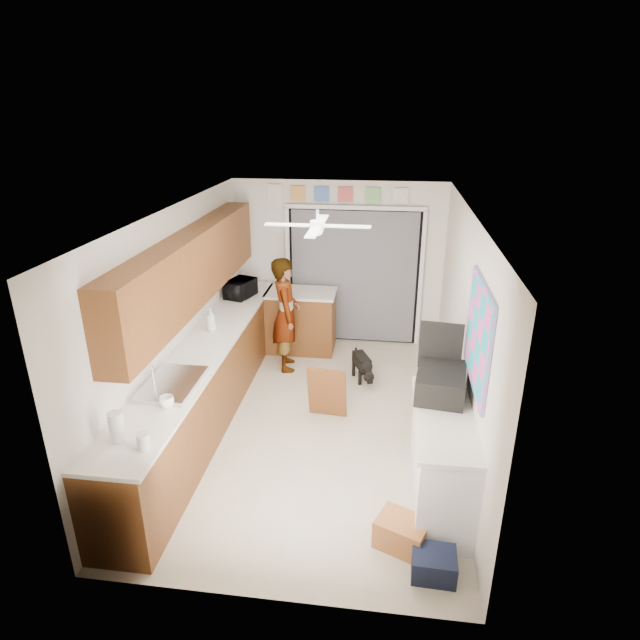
{
  "coord_description": "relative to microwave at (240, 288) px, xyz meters",
  "views": [
    {
      "loc": [
        0.77,
        -5.41,
        3.52
      ],
      "look_at": [
        0.0,
        0.4,
        1.15
      ],
      "focal_mm": 30.0,
      "sensor_mm": 36.0,
      "label": 1
    }
  ],
  "objects": [
    {
      "name": "suitcase_rim",
      "position": [
        2.64,
        -2.47,
        -0.11
      ],
      "size": [
        0.51,
        0.63,
        0.02
      ],
      "primitive_type": "cube",
      "rotation": [
        0.0,
        0.0,
        -0.13
      ],
      "color": "yellow",
      "rests_on": "suitcase"
    },
    {
      "name": "door_trim_head",
      "position": [
        1.57,
        0.79,
        1.05
      ],
      "size": [
        2.1,
        0.04,
        0.06
      ],
      "primitive_type": "cube",
      "color": "white",
      "rests_on": "wall_back"
    },
    {
      "name": "paper_towel_roll",
      "position": [
        -0.05,
        -3.59,
        0.01
      ],
      "size": [
        0.16,
        0.16,
        0.27
      ],
      "primitive_type": "cylinder",
      "rotation": [
        0.0,
        0.0,
        -0.36
      ],
      "color": "white",
      "rests_on": "left_countertop"
    },
    {
      "name": "wall_right",
      "position": [
        2.92,
        -1.65,
        0.18
      ],
      "size": [
        0.0,
        5.0,
        5.0
      ],
      "primitive_type": "plane",
      "rotation": [
        1.57,
        0.0,
        -1.57
      ],
      "color": "silver",
      "rests_on": "ground"
    },
    {
      "name": "header_frame_1",
      "position": [
        1.07,
        0.82,
        1.23
      ],
      "size": [
        0.22,
        0.02,
        0.22
      ],
      "primitive_type": "cube",
      "color": "#4A73C6",
      "rests_on": "wall_back"
    },
    {
      "name": "cardboard_box",
      "position": [
        2.32,
        -3.46,
        -0.94
      ],
      "size": [
        0.51,
        0.46,
        0.26
      ],
      "primitive_type": "cube",
      "rotation": [
        0.0,
        0.0,
        -0.4
      ],
      "color": "#AC6136",
      "rests_on": "floor"
    },
    {
      "name": "dog",
      "position": [
        1.8,
        -0.52,
        -0.86
      ],
      "size": [
        0.41,
        0.57,
        0.41
      ],
      "primitive_type": "cube",
      "rotation": [
        0.0,
        0.0,
        0.4
      ],
      "color": "black",
      "rests_on": "floor"
    },
    {
      "name": "microwave",
      "position": [
        0.0,
        0.0,
        0.0
      ],
      "size": [
        0.43,
        0.53,
        0.26
      ],
      "primitive_type": "imported",
      "rotation": [
        0.0,
        0.0,
        1.29
      ],
      "color": "black",
      "rests_on": "left_countertop"
    },
    {
      "name": "sink_basin",
      "position": [
        0.03,
        -2.65,
        -0.11
      ],
      "size": [
        0.5,
        0.76,
        0.06
      ],
      "primitive_type": "cube",
      "color": "silver",
      "rests_on": "left_countertop"
    },
    {
      "name": "door_trim_left",
      "position": [
        0.55,
        0.79,
        -0.02
      ],
      "size": [
        0.06,
        0.04,
        2.1
      ],
      "primitive_type": "cube",
      "color": "white",
      "rests_on": "wall_back"
    },
    {
      "name": "suitcase",
      "position": [
        2.64,
        -2.47,
        -0.0
      ],
      "size": [
        0.52,
        0.65,
        0.26
      ],
      "primitive_type": "cube",
      "rotation": [
        0.0,
        0.0,
        -0.13
      ],
      "color": "black",
      "rests_on": "right_counter_top"
    },
    {
      "name": "header_frame_3",
      "position": [
        1.82,
        0.82,
        1.23
      ],
      "size": [
        0.22,
        0.02,
        0.22
      ],
      "primitive_type": "cube",
      "color": "#74BE6C",
      "rests_on": "wall_back"
    },
    {
      "name": "wall_front",
      "position": [
        1.32,
        -4.15,
        0.18
      ],
      "size": [
        3.2,
        0.0,
        3.2
      ],
      "primitive_type": "plane",
      "rotation": [
        -1.57,
        0.0,
        0.0
      ],
      "color": "silver",
      "rests_on": "ground"
    },
    {
      "name": "back_opening_recess",
      "position": [
        1.57,
        0.82,
        -0.02
      ],
      "size": [
        2.0,
        0.06,
        2.1
      ],
      "primitive_type": "cube",
      "color": "black",
      "rests_on": "wall_back"
    },
    {
      "name": "peninsula_base",
      "position": [
        0.82,
        0.35,
        -0.62
      ],
      "size": [
        1.0,
        0.6,
        0.9
      ],
      "primitive_type": "cube",
      "color": "brown",
      "rests_on": "floor"
    },
    {
      "name": "suitcase_lid",
      "position": [
        2.64,
        -2.18,
        0.25
      ],
      "size": [
        0.42,
        0.08,
        0.5
      ],
      "primitive_type": "cube",
      "rotation": [
        0.0,
        0.0,
        -0.13
      ],
      "color": "black",
      "rests_on": "suitcase"
    },
    {
      "name": "wall_back",
      "position": [
        1.32,
        0.85,
        0.18
      ],
      "size": [
        3.2,
        0.0,
        3.2
      ],
      "primitive_type": "plane",
      "rotation": [
        1.57,
        0.0,
        0.0
      ],
      "color": "silver",
      "rests_on": "ground"
    },
    {
      "name": "header_frame_4",
      "position": [
        2.22,
        0.82,
        1.23
      ],
      "size": [
        0.22,
        0.02,
        0.22
      ],
      "primitive_type": "cube",
      "color": "silver",
      "rests_on": "wall_back"
    },
    {
      "name": "faucet",
      "position": [
        -0.16,
        -2.65,
        -0.02
      ],
      "size": [
        0.03,
        0.03,
        0.22
      ],
      "primitive_type": "cylinder",
      "color": "silver",
      "rests_on": "left_countertop"
    },
    {
      "name": "cup",
      "position": [
        0.14,
        -3.03,
        -0.08
      ],
      "size": [
        0.17,
        0.17,
        0.11
      ],
      "primitive_type": "imported",
      "rotation": [
        0.0,
        0.0,
        -0.36
      ],
      "color": "white",
      "rests_on": "left_countertop"
    },
    {
      "name": "jar_a",
      "position": [
        0.21,
        -3.67,
        -0.06
      ],
      "size": [
        0.1,
        0.1,
        0.14
      ],
      "primitive_type": "cylinder",
      "rotation": [
        0.0,
        0.0,
        0.04
      ],
      "color": "silver",
      "rests_on": "left_countertop"
    },
    {
      "name": "navy_crate",
      "position": [
        2.57,
        -3.74,
        -0.96
      ],
      "size": [
        0.36,
        0.3,
        0.21
      ],
      "primitive_type": "cube",
      "rotation": [
        0.0,
        0.0,
        -0.03
      ],
      "color": "black",
      "rests_on": "floor"
    },
    {
      "name": "floor",
      "position": [
        1.32,
        -1.65,
        -1.07
      ],
      "size": [
        5.0,
        5.0,
        0.0
      ],
      "primitive_type": "plane",
      "color": "beige",
      "rests_on": "ground"
    },
    {
      "name": "peninsula_top",
      "position": [
        0.82,
        0.35,
        -0.15
      ],
      "size": [
        1.04,
        0.64,
        0.04
      ],
      "primitive_type": "cube",
      "color": "white",
      "rests_on": "peninsula_base"
    },
    {
      "name": "ceiling_fan",
      "position": [
        1.32,
        -1.45,
        1.25
      ],
      "size": [
        1.14,
        1.14,
        0.24
      ],
      "primitive_type": "cube",
      "color": "white",
      "rests_on": "ceiling"
    },
    {
      "name": "upper_cabinets",
      "position": [
        -0.12,
        -1.45,
        0.73
      ],
      "size": [
        0.32,
        4.0,
        0.8
      ],
      "primitive_type": "cube",
      "color": "brown",
      "rests_on": "wall_left"
    },
    {
      "name": "header_frame_0",
      "position": [
        0.72,
        0.82,
        1.23
      ],
      "size": [
        0.22,
        0.02,
        0.22
      ],
      "primitive_type": "cube",
      "color": "gold",
      "rests_on": "wall_back"
    },
    {
      "name": "man",
      "position": [
        0.71,
        -0.28,
        -0.26
      ],
      "size": [
        0.52,
        0.67,
        1.63
      ],
      "primitive_type": "imported",
      "rotation": [
        0.0,
        0.0,
        1.81
      ],
      "color": "white",
      "rests_on": "floor"
    },
    {
      "name": "curtain_panel",
      "position": [
        1.57,
        0.78,
        -0.02
      ],
      "size": [
        1.9,
        0.03,
        2.05
      ],
      "primitive_type": "cube",
      "color": "slate",
      "rests_on": "wall_back"
    },
    {
      "name": "wall_left",
      "position": [
        -0.28,
        -1.65,
        0.18
      ],
      "size": [
        0.0,
        5.0,
        5.0
      ],
      "primitive_type": "plane",
      "rotation": [
        1.57,
        0.0,
        1.57
      ],
      "color": "silver",
      "rests_on": "ground"
    },
    {
      "name": "ceiling",
      "position": [
        1.32,
        -1.65,
        1.43
      ],
      "size": [
        5.0,
        5.0,
        0.0
      ],
      "primitive_type": "plane",
      "rotation": [
        3.14,
        0.0,
        0.0
      ],
      "color": "white",
      "rests_on": "ground"
    },
    {
      "name": "header_frame_2",
      "position": [
        1.42,
        0.82,
        1.23
      ],
      "size": [
        0.22,
        0.02,
        0.22
      ],
      "primitive_type": "cube",
      "color": "#CC514C",
      "rests_on": "wall_back"
    },
    {
      "name": "left_countertop",
      "position": [
        0.03,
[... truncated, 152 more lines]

